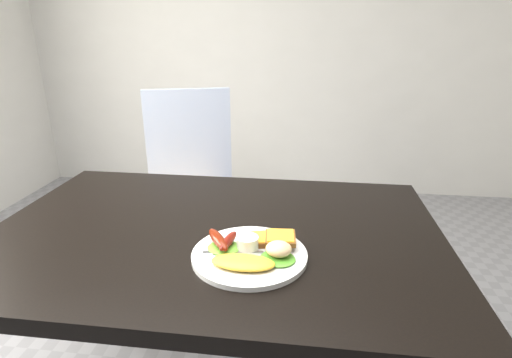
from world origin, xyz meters
name	(u,v)px	position (x,y,z in m)	size (l,w,h in m)	color
room_back_panel	(280,17)	(0.00, 2.25, 1.35)	(4.00, 0.04, 2.70)	silver
dining_table	(215,235)	(0.00, 0.00, 0.73)	(1.20, 0.80, 0.04)	black
dining_chair	(181,200)	(-0.38, 0.84, 0.45)	(0.44, 0.44, 0.05)	tan
person	(309,168)	(0.25, 0.49, 0.77)	(0.55, 0.37, 1.53)	navy
plate	(249,255)	(0.11, -0.13, 0.76)	(0.27, 0.27, 0.01)	white
lettuce_left	(224,248)	(0.05, -0.13, 0.77)	(0.08, 0.07, 0.01)	#499A1C
lettuce_right	(278,258)	(0.18, -0.16, 0.77)	(0.08, 0.07, 0.01)	#368524
omelette	(243,262)	(0.11, -0.19, 0.77)	(0.14, 0.07, 0.02)	yellow
sausage_a	(218,239)	(0.03, -0.12, 0.78)	(0.03, 0.11, 0.03)	maroon
sausage_b	(228,241)	(0.06, -0.12, 0.78)	(0.02, 0.09, 0.02)	maroon
ramekin	(248,243)	(0.11, -0.12, 0.78)	(0.05, 0.05, 0.03)	white
toast_a	(266,239)	(0.14, -0.08, 0.77)	(0.07, 0.07, 0.01)	brown
toast_b	(280,238)	(0.18, -0.09, 0.78)	(0.07, 0.07, 0.01)	#8F5218
potato_salad	(279,249)	(0.18, -0.15, 0.79)	(0.06, 0.06, 0.03)	#F7F5B5
fork	(233,253)	(0.08, -0.14, 0.76)	(0.14, 0.01, 0.00)	#ADAFB7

